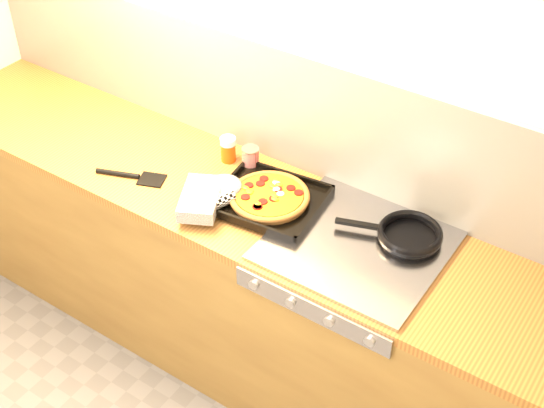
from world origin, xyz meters
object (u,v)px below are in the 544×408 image
Objects in this scene: pizza_on_tray at (251,197)px; tomato_can at (251,159)px; juice_glass at (228,149)px; frying_pan at (408,234)px.

tomato_can is at bearing 125.67° from pizza_on_tray.
pizza_on_tray is 4.87× the size of juice_glass.
pizza_on_tray is at bearing -37.44° from juice_glass.
juice_glass reaches higher than tomato_can.
juice_glass is (-0.82, 0.04, 0.02)m from frying_pan.
tomato_can is (-0.14, 0.19, 0.01)m from pizza_on_tray.
tomato_can is at bearing 0.76° from juice_glass.
frying_pan is 0.83m from juice_glass.
frying_pan is 0.72m from tomato_can.
pizza_on_tray is 1.29× the size of frying_pan.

